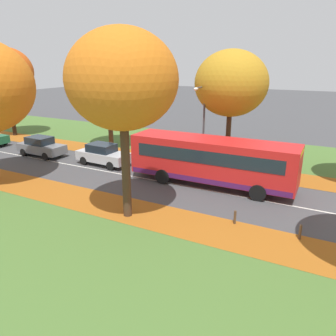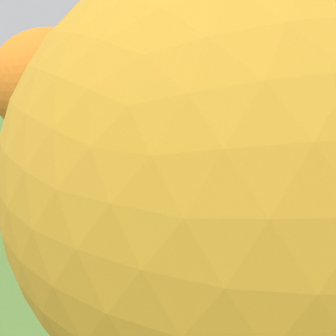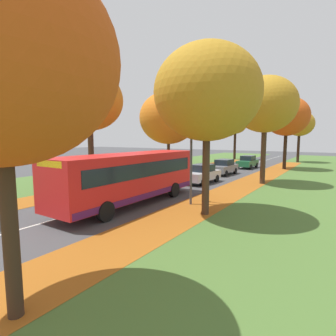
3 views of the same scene
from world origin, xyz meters
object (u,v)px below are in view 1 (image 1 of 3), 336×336
tree_right_mid (107,73)px  car_silver_lead (103,154)px  bollard_third (300,232)px  car_grey_following (41,146)px  streetlamp_right (202,119)px  tree_right_far (6,72)px  tree_right_near (231,84)px  bus (212,159)px  bollard_fourth (235,217)px  tree_left_near (122,80)px

tree_right_mid → car_silver_lead: bearing=-149.7°
bollard_third → car_grey_following: (4.37, 20.86, 0.46)m
bollard_third → streetlamp_right: size_ratio=0.12×
tree_right_far → bollard_third: size_ratio=12.79×
tree_right_near → bollard_third: bearing=-145.3°
bollard_third → tree_right_near: bearing=34.7°
streetlamp_right → tree_right_mid: bearing=78.2°
car_silver_lead → car_grey_following: size_ratio=1.01×
car_silver_lead → car_grey_following: same height
streetlamp_right → car_silver_lead: 7.99m
tree_right_near → streetlamp_right: size_ratio=1.40×
tree_right_near → tree_right_far: 23.46m
bus → car_silver_lead: (0.24, 8.84, -0.89)m
tree_right_near → bollard_fourth: size_ratio=12.12×
tree_right_far → streetlamp_right: bearing=-94.1°
tree_left_near → bollard_third: tree_left_near is taller
bollard_fourth → tree_left_near: bearing=107.7°
tree_left_near → bollard_third: size_ratio=12.94×
streetlamp_right → car_silver_lead: streetlamp_right is taller
tree_right_far → bollard_fourth: size_ratio=12.93×
bollard_fourth → car_silver_lead: 12.67m
tree_right_far → bus: bearing=-100.0°
bollard_fourth → streetlamp_right: (7.17, 4.72, 3.39)m
tree_right_mid → bollard_fourth: (-9.18, -14.33, -6.27)m
bus → tree_left_near: bearing=159.9°
bollard_third → car_grey_following: 21.31m
bus → car_silver_lead: size_ratio=2.45×
tree_right_near → bollard_third: 12.52m
bollard_third → tree_right_mid: bearing=61.9°
bollard_third → bus: bus is taller
bus → bollard_fourth: bearing=-147.2°
tree_right_far → car_grey_following: (-4.44, -8.95, -5.73)m
bollard_third → car_silver_lead: 15.50m
bollard_fourth → bus: size_ratio=0.07×
tree_right_mid → tree_right_far: tree_right_far is taller
tree_right_near → bus: tree_right_near is taller
tree_right_mid → car_grey_following: 8.37m
tree_left_near → tree_right_near: bearing=-9.5°
bollard_fourth → bus: 5.53m
tree_left_near → car_silver_lead: (6.38, 6.59, -5.92)m
tree_right_far → car_silver_lead: (-4.00, -15.07, -5.73)m
car_grey_following → streetlamp_right: bearing=-77.7°
tree_right_far → car_grey_following: bearing=-116.4°
tree_right_near → car_silver_lead: 10.80m
car_silver_lead → tree_left_near: bearing=-134.1°
car_silver_lead → bollard_third: bearing=-108.1°
bollard_fourth → tree_right_near: bearing=20.3°
streetlamp_right → bus: streetlamp_right is taller
tree_right_far → car_silver_lead: bearing=-104.9°
bollard_fourth → streetlamp_right: size_ratio=0.12×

